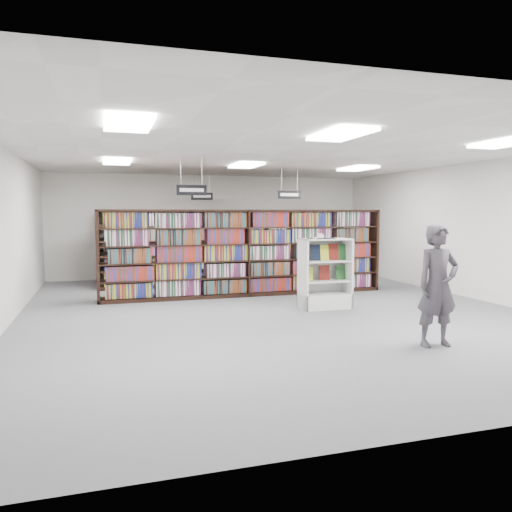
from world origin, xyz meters
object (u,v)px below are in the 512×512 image
object	(u,v)px
bookshelf_row_near	(246,253)
endcap_display	(324,285)
shopper	(438,286)
open_book	(321,237)

from	to	relation	value
bookshelf_row_near	endcap_display	world-z (taller)	bookshelf_row_near
endcap_display	shopper	distance (m)	3.34
open_book	endcap_display	bearing A→B (deg)	32.62
bookshelf_row_near	open_book	bearing A→B (deg)	-63.90
bookshelf_row_near	shopper	bearing A→B (deg)	-74.59
bookshelf_row_near	open_book	distance (m)	2.38
endcap_display	shopper	xyz separation A→B (m)	(0.34, -3.29, 0.44)
bookshelf_row_near	open_book	world-z (taller)	bookshelf_row_near
bookshelf_row_near	shopper	size ratio (longest dim) A/B	3.76
bookshelf_row_near	open_book	xyz separation A→B (m)	(1.03, -2.10, 0.47)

